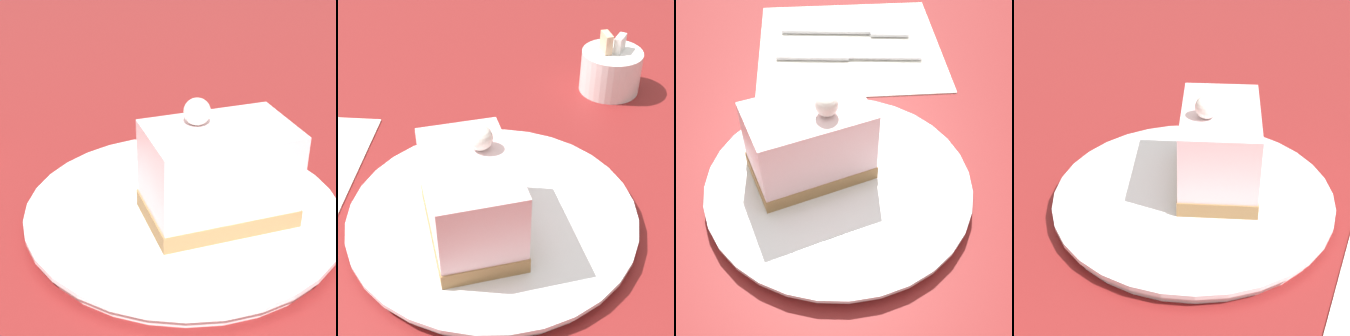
% 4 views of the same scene
% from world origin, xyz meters
% --- Properties ---
extents(ground_plane, '(4.00, 4.00, 0.00)m').
position_xyz_m(ground_plane, '(0.00, 0.00, 0.00)').
color(ground_plane, maroon).
extents(plate, '(0.25, 0.25, 0.01)m').
position_xyz_m(plate, '(-0.01, -0.03, 0.01)').
color(plate, white).
rests_on(plate, ground_plane).
extents(cake_slice, '(0.10, 0.12, 0.09)m').
position_xyz_m(cake_slice, '(-0.02, -0.06, 0.05)').
color(cake_slice, '#9E7547').
rests_on(cake_slice, plate).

